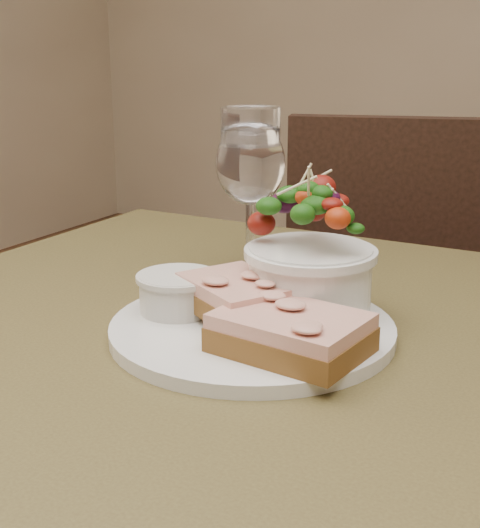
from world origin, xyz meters
The scene contains 9 objects.
cafe_table centered at (0.00, 0.00, 0.65)m, with size 0.80×0.80×0.75m.
chair_far centered at (-0.03, 0.72, 0.29)m, with size 0.52×0.52×0.90m.
dinner_plate centered at (0.01, 0.02, 0.76)m, with size 0.26×0.26×0.01m, color white.
sandwich_front centered at (0.06, -0.02, 0.78)m, with size 0.13×0.10×0.03m.
sandwich_back centered at (-0.01, 0.02, 0.78)m, with size 0.13×0.12×0.03m.
ramekin centered at (-0.07, 0.01, 0.78)m, with size 0.07×0.07×0.04m.
salad_bowl centered at (0.04, 0.07, 0.82)m, with size 0.11×0.11×0.13m.
garnish centered at (-0.06, 0.09, 0.77)m, with size 0.05×0.04×0.02m.
wine_glass centered at (-0.08, 0.17, 0.87)m, with size 0.08×0.08×0.18m.
Camera 1 is at (0.29, -0.53, 1.00)m, focal length 50.00 mm.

